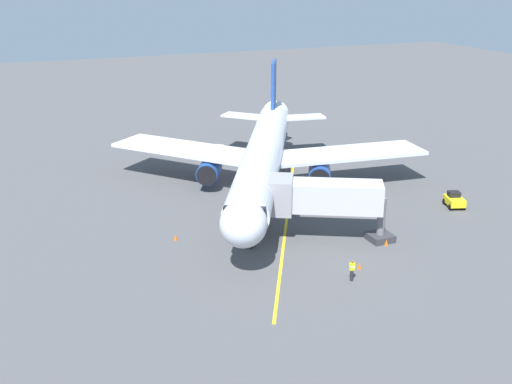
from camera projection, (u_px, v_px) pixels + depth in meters
ground_plane at (240, 187)px, 66.75m from camera, size 220.00×220.00×0.00m
apron_lead_in_line at (287, 213)px, 59.75m from camera, size 18.76×35.55×0.01m
airplane at (263, 156)px, 63.90m from camera, size 31.35×37.25×11.50m
jet_bridge at (316, 197)px, 52.93m from camera, size 10.96×7.39×5.40m
ground_crew_marshaller at (352, 270)px, 46.47m from camera, size 0.40×0.26×1.71m
baggage_cart_near_nose at (216, 152)px, 77.45m from camera, size 2.62×2.94×1.27m
tug_portside at (454, 200)px, 61.06m from camera, size 2.16×2.65×1.50m
safety_cone_nose_left at (359, 265)px, 48.55m from camera, size 0.32×0.32×0.55m
safety_cone_nose_right at (386, 242)px, 52.66m from camera, size 0.32×0.32×0.55m
safety_cone_wing_port at (176, 237)px, 53.72m from camera, size 0.32×0.32×0.55m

